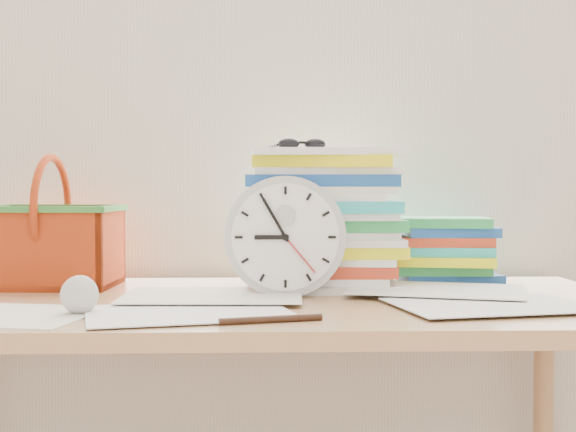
{
  "coord_description": "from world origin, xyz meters",
  "views": [
    {
      "loc": [
        0.01,
        0.1,
        0.96
      ],
      "look_at": [
        0.06,
        1.6,
        0.9
      ],
      "focal_mm": 50.0,
      "sensor_mm": 36.0,
      "label": 1
    }
  ],
  "objects_px": {
    "paper_stack": "(325,219)",
    "clock": "(285,236)",
    "basket": "(52,222)",
    "desk": "(259,338)",
    "book_stack": "(443,250)"
  },
  "relations": [
    {
      "from": "clock",
      "to": "book_stack",
      "type": "relative_size",
      "value": 0.94
    },
    {
      "from": "desk",
      "to": "clock",
      "type": "relative_size",
      "value": 6.08
    },
    {
      "from": "desk",
      "to": "book_stack",
      "type": "relative_size",
      "value": 5.73
    },
    {
      "from": "clock",
      "to": "book_stack",
      "type": "xyz_separation_m",
      "value": [
        0.35,
        0.2,
        -0.04
      ]
    },
    {
      "from": "paper_stack",
      "to": "clock",
      "type": "bearing_deg",
      "value": -122.03
    },
    {
      "from": "basket",
      "to": "paper_stack",
      "type": "bearing_deg",
      "value": 0.46
    },
    {
      "from": "desk",
      "to": "book_stack",
      "type": "bearing_deg",
      "value": 30.0
    },
    {
      "from": "desk",
      "to": "basket",
      "type": "relative_size",
      "value": 5.16
    },
    {
      "from": "paper_stack",
      "to": "clock",
      "type": "distance_m",
      "value": 0.16
    },
    {
      "from": "basket",
      "to": "desk",
      "type": "bearing_deg",
      "value": -20.66
    },
    {
      "from": "clock",
      "to": "basket",
      "type": "bearing_deg",
      "value": 160.74
    },
    {
      "from": "paper_stack",
      "to": "basket",
      "type": "height_order",
      "value": "paper_stack"
    },
    {
      "from": "paper_stack",
      "to": "book_stack",
      "type": "relative_size",
      "value": 1.33
    },
    {
      "from": "book_stack",
      "to": "paper_stack",
      "type": "bearing_deg",
      "value": -165.75
    },
    {
      "from": "book_stack",
      "to": "basket",
      "type": "xyz_separation_m",
      "value": [
        -0.83,
        -0.04,
        0.06
      ]
    }
  ]
}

